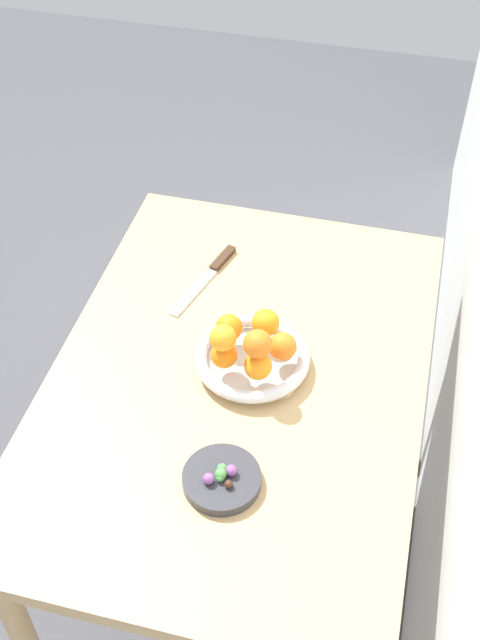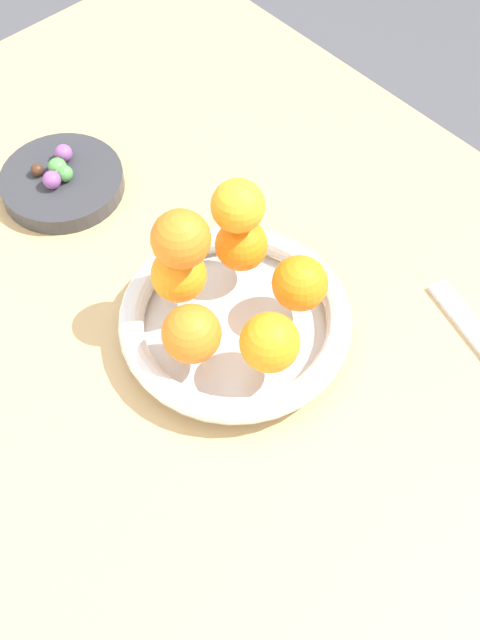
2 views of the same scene
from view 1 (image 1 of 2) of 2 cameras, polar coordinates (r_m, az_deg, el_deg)
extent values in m
plane|color=#4C4C51|center=(2.26, -0.12, -16.32)|extent=(6.00, 6.00, 0.00)
cube|color=tan|center=(1.66, -0.16, -4.31)|extent=(1.10, 0.76, 0.04)
cylinder|color=tan|center=(2.32, -4.83, 0.13)|extent=(0.05, 0.05, 0.70)
cylinder|color=tan|center=(2.24, 10.95, -2.69)|extent=(0.05, 0.05, 0.70)
cylinder|color=silver|center=(1.66, 0.85, -3.14)|extent=(0.19, 0.19, 0.01)
torus|color=silver|center=(1.64, 0.86, -2.67)|extent=(0.24, 0.24, 0.03)
cylinder|color=#333338|center=(1.48, -1.31, -11.26)|extent=(0.14, 0.14, 0.02)
sphere|color=orange|center=(1.59, -1.15, -2.50)|extent=(0.05, 0.05, 0.05)
sphere|color=orange|center=(1.57, 1.29, -3.28)|extent=(0.06, 0.06, 0.06)
sphere|color=orange|center=(1.61, 3.04, -1.89)|extent=(0.06, 0.06, 0.06)
sphere|color=orange|center=(1.65, 1.84, -0.20)|extent=(0.06, 0.06, 0.06)
sphere|color=orange|center=(1.64, -0.78, -0.54)|extent=(0.06, 0.06, 0.06)
sphere|color=orange|center=(1.55, -1.22, -1.28)|extent=(0.05, 0.05, 0.05)
sphere|color=orange|center=(1.53, 1.26, -1.71)|extent=(0.06, 0.06, 0.06)
sphere|color=#4C9947|center=(1.46, -1.38, -10.89)|extent=(0.02, 0.02, 0.02)
sphere|color=#8C4C99|center=(1.46, -2.25, -11.21)|extent=(0.02, 0.02, 0.02)
sphere|color=#8C4C99|center=(1.47, -0.62, -10.65)|extent=(0.02, 0.02, 0.02)
sphere|color=gold|center=(1.46, -1.32, -10.82)|extent=(0.02, 0.02, 0.02)
sphere|color=#4C9947|center=(1.46, -1.43, -11.15)|extent=(0.02, 0.02, 0.02)
sphere|color=#472819|center=(1.45, -0.81, -11.60)|extent=(0.02, 0.02, 0.02)
sphere|color=#4C9947|center=(1.47, -1.29, -10.51)|extent=(0.02, 0.02, 0.02)
cube|color=#3F2819|center=(1.90, -1.24, 4.39)|extent=(0.09, 0.04, 0.01)
cube|color=silver|center=(1.82, -3.33, 1.97)|extent=(0.17, 0.07, 0.01)
camera|label=2|loc=(1.52, 16.69, 22.41)|focal=45.00mm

